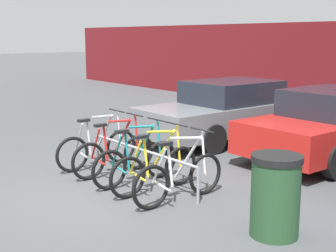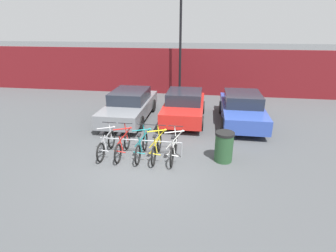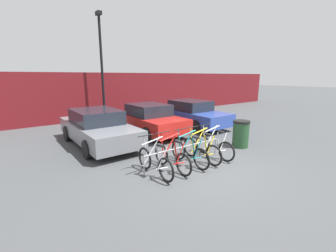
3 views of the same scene
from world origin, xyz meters
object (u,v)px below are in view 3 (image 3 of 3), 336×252
object	(u,v)px
bicycle_yellow	(201,150)
lamp_post	(102,63)
bicycle_teal	(189,153)
car_red	(150,119)
car_blue	(191,114)
car_grey	(98,128)
bicycle_red	(172,157)
trash_bin	(241,134)
bike_rack	(184,149)
bicycle_silver	(155,162)
bicycle_white	(214,146)

from	to	relation	value
bicycle_yellow	lamp_post	world-z (taller)	lamp_post
bicycle_teal	car_red	bearing A→B (deg)	75.08
car_red	car_blue	world-z (taller)	same
car_grey	bicycle_red	bearing A→B (deg)	-77.71
bicycle_teal	trash_bin	size ratio (longest dim) A/B	1.66
bike_rack	bicycle_red	size ratio (longest dim) A/B	1.72
car_red	lamp_post	size ratio (longest dim) A/B	0.65
car_grey	car_blue	world-z (taller)	same
bicycle_teal	car_blue	xyz separation A→B (m)	(3.77, 4.00, 0.31)
bicycle_silver	bicycle_yellow	world-z (taller)	same
bicycle_white	car_blue	xyz separation A→B (m)	(2.65, 4.00, 0.31)
car_grey	lamp_post	world-z (taller)	lamp_post
bike_rack	car_red	distance (m)	4.02
bicycle_yellow	bicycle_teal	bearing A→B (deg)	-176.90
bike_rack	bicycle_yellow	distance (m)	0.62
lamp_post	car_blue	bearing A→B (deg)	-50.16
bike_rack	bicycle_silver	distance (m)	1.21
car_blue	lamp_post	xyz separation A→B (m)	(-3.31, 3.97, 2.72)
bicycle_silver	bicycle_red	distance (m)	0.60
bicycle_silver	trash_bin	xyz separation A→B (m)	(4.06, 0.14, 0.14)
bicycle_yellow	car_red	world-z (taller)	car_red
bicycle_silver	car_blue	bearing A→B (deg)	41.80
bicycle_white	trash_bin	world-z (taller)	bicycle_white
car_red	lamp_post	xyz separation A→B (m)	(-0.64, 3.98, 2.72)
bicycle_teal	car_red	distance (m)	4.15
lamp_post	car_grey	bearing A→B (deg)	-114.73
bicycle_yellow	lamp_post	xyz separation A→B (m)	(-0.07, 7.97, 3.03)
car_red	car_blue	distance (m)	2.67
bicycle_red	car_blue	xyz separation A→B (m)	(4.45, 4.00, 0.31)
car_red	lamp_post	distance (m)	4.86
bicycle_yellow	trash_bin	size ratio (longest dim) A/B	1.66
car_blue	trash_bin	size ratio (longest dim) A/B	4.27
car_grey	car_blue	distance (m)	5.27
bicycle_white	car_blue	world-z (taller)	car_blue
bike_rack	bicycle_silver	xyz separation A→B (m)	(-1.20, -0.15, -0.10)
car_grey	car_blue	xyz separation A→B (m)	(5.26, 0.26, -0.00)
bicycle_red	car_red	world-z (taller)	car_red
bicycle_white	bicycle_silver	bearing A→B (deg)	-178.31
car_grey	trash_bin	world-z (taller)	car_grey
bicycle_silver	lamp_post	distance (m)	8.70
bicycle_silver	bicycle_yellow	xyz separation A→B (m)	(1.80, 0.00, 0.00)
bike_rack	car_blue	xyz separation A→B (m)	(3.84, 3.85, 0.22)
bicycle_red	car_grey	distance (m)	3.85
bicycle_white	car_red	size ratio (longest dim) A/B	0.43
car_red	car_blue	size ratio (longest dim) A/B	0.91
bicycle_yellow	car_grey	distance (m)	4.26
bicycle_red	trash_bin	size ratio (longest dim) A/B	1.66
car_blue	bike_rack	bearing A→B (deg)	-134.93
bicycle_yellow	car_grey	bearing A→B (deg)	121.39
bicycle_white	car_blue	distance (m)	4.81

